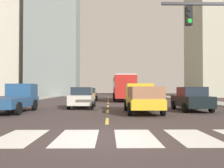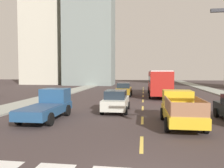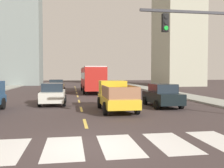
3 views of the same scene
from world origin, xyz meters
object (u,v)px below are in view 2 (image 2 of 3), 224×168
(pickup_dark, at_px, (49,105))
(sedan_near_right, at_px, (116,101))
(pickup_stakebed, at_px, (180,109))
(sedan_mid, at_px, (124,89))
(city_bus, at_px, (159,81))

(pickup_dark, distance_m, sedan_near_right, 5.34)
(pickup_dark, xyz_separation_m, sedan_near_right, (4.23, 3.25, -0.06))
(pickup_stakebed, xyz_separation_m, sedan_mid, (-4.79, 15.51, -0.08))
(pickup_dark, bearing_deg, city_bus, 64.66)
(sedan_near_right, bearing_deg, pickup_stakebed, -40.93)
(pickup_stakebed, relative_size, city_bus, 0.48)
(pickup_dark, bearing_deg, sedan_near_right, 40.41)
(pickup_stakebed, distance_m, pickup_dark, 8.65)
(sedan_near_right, bearing_deg, sedan_mid, 91.36)
(sedan_mid, bearing_deg, city_bus, 10.57)
(pickup_stakebed, bearing_deg, sedan_near_right, 142.39)
(pickup_stakebed, distance_m, city_bus, 16.17)
(pickup_stakebed, bearing_deg, sedan_mid, 109.96)
(sedan_mid, bearing_deg, pickup_stakebed, -70.04)
(pickup_dark, relative_size, sedan_mid, 1.18)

